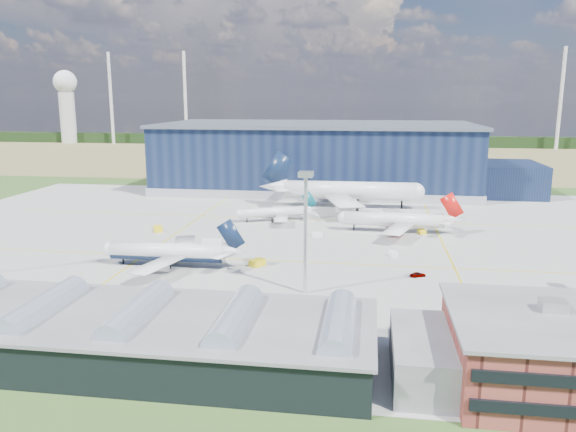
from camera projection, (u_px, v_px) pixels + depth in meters
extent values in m
plane|color=#34541F|center=(279.00, 249.00, 135.84)|extent=(600.00, 600.00, 0.00)
cube|color=#9A9B96|center=(285.00, 239.00, 145.51)|extent=(220.00, 160.00, 0.06)
cube|color=yellow|center=(271.00, 261.00, 126.15)|extent=(180.00, 0.40, 0.02)
cube|color=yellow|center=(298.00, 219.00, 169.69)|extent=(180.00, 0.40, 0.02)
cube|color=yellow|center=(174.00, 235.00, 149.83)|extent=(0.40, 120.00, 0.02)
cube|color=yellow|center=(443.00, 245.00, 139.74)|extent=(0.40, 120.00, 0.02)
cube|color=olive|center=(336.00, 156.00, 348.71)|extent=(600.00, 220.00, 0.01)
cube|color=black|center=(343.00, 140.00, 425.29)|extent=(600.00, 8.00, 8.00)
cylinder|color=silver|center=(111.00, 99.00, 435.12)|extent=(2.40, 2.40, 70.00)
cylinder|color=silver|center=(185.00, 99.00, 426.48)|extent=(2.40, 2.40, 70.00)
cylinder|color=silver|center=(561.00, 99.00, 387.57)|extent=(2.40, 2.40, 70.00)
cylinder|color=silver|center=(68.00, 118.00, 448.84)|extent=(12.00, 12.00, 40.00)
sphere|color=white|center=(65.00, 82.00, 443.03)|extent=(18.00, 18.00, 18.00)
cube|color=#101B36|center=(317.00, 157.00, 225.17)|extent=(120.00, 60.00, 25.00)
cube|color=#9396A0|center=(317.00, 184.00, 227.43)|extent=(121.00, 61.00, 3.20)
cube|color=#515866|center=(318.00, 124.00, 222.48)|extent=(122.00, 62.00, 1.20)
cube|color=#101B36|center=(506.00, 179.00, 211.31)|extent=(24.00, 30.00, 12.00)
cube|color=#AFAFAA|center=(553.00, 306.00, 71.14)|extent=(3.20, 2.60, 1.60)
cube|color=black|center=(138.00, 338.00, 78.61)|extent=(65.00, 22.00, 6.00)
cube|color=slate|center=(137.00, 316.00, 77.94)|extent=(66.00, 23.00, 0.50)
cube|color=slate|center=(431.00, 357.00, 72.84)|extent=(10.00, 18.00, 6.00)
cylinder|color=#8692A5|center=(44.00, 310.00, 79.92)|extent=(4.40, 18.00, 4.40)
cylinder|color=#8692A5|center=(137.00, 315.00, 77.90)|extent=(4.40, 18.00, 4.40)
cylinder|color=#8692A5|center=(235.00, 321.00, 75.88)|extent=(4.40, 18.00, 4.40)
cylinder|color=#8692A5|center=(339.00, 327.00, 73.87)|extent=(4.40, 18.00, 4.40)
cylinder|color=silver|center=(305.00, 236.00, 103.09)|extent=(0.70, 0.70, 22.00)
cube|color=silver|center=(306.00, 174.00, 100.71)|extent=(2.60, 2.60, 1.00)
cube|color=yellow|center=(158.00, 229.00, 153.47)|extent=(3.57, 4.18, 1.49)
cube|color=yellow|center=(257.00, 263.00, 122.22)|extent=(3.50, 3.99, 1.45)
cube|color=white|center=(212.00, 244.00, 136.95)|extent=(5.02, 2.69, 2.09)
cube|color=white|center=(393.00, 254.00, 129.47)|extent=(2.63, 3.16, 1.17)
cube|color=yellow|center=(422.00, 232.00, 151.06)|extent=(2.28, 3.11, 1.23)
cube|color=white|center=(318.00, 235.00, 147.75)|extent=(2.92, 2.18, 1.16)
imported|color=#99999E|center=(418.00, 275.00, 114.68)|extent=(3.42, 2.49, 1.08)
imported|color=#99999E|center=(194.00, 301.00, 99.91)|extent=(3.48, 2.15, 1.08)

